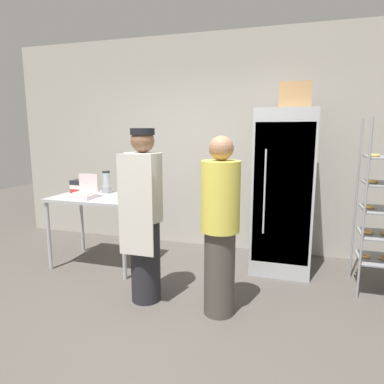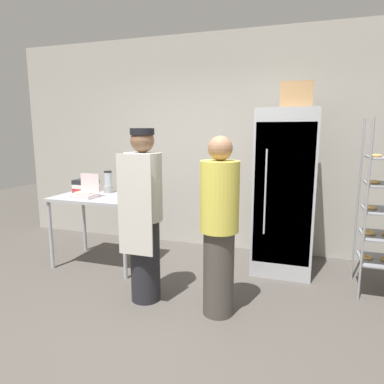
{
  "view_description": "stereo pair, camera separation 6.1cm",
  "coord_description": "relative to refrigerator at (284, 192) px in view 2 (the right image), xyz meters",
  "views": [
    {
      "loc": [
        1.01,
        -2.5,
        1.64
      ],
      "look_at": [
        0.03,
        0.71,
        1.04
      ],
      "focal_mm": 32.0,
      "sensor_mm": 36.0,
      "label": 1
    },
    {
      "loc": [
        1.07,
        -2.48,
        1.64
      ],
      "look_at": [
        0.03,
        0.71,
        1.04
      ],
      "focal_mm": 32.0,
      "sensor_mm": 36.0,
      "label": 2
    }
  ],
  "objects": [
    {
      "name": "binder_stack",
      "position": [
        -2.47,
        -0.31,
        -0.0
      ],
      "size": [
        0.29,
        0.23,
        0.16
      ],
      "color": "#B72D2D",
      "rests_on": "prep_counter"
    },
    {
      "name": "person_customer",
      "position": [
        -0.48,
        -1.22,
        -0.13
      ],
      "size": [
        0.34,
        0.34,
        1.6
      ],
      "color": "#47423D",
      "rests_on": "ground_plane"
    },
    {
      "name": "refrigerator",
      "position": [
        0.0,
        0.0,
        0.0
      ],
      "size": [
        0.67,
        0.69,
        1.88
      ],
      "color": "#ADAFB5",
      "rests_on": "ground_plane"
    },
    {
      "name": "cardboard_storage_box",
      "position": [
        0.08,
        0.02,
        1.08
      ],
      "size": [
        0.34,
        0.31,
        0.29
      ],
      "color": "#A87F51",
      "rests_on": "refrigerator"
    },
    {
      "name": "person_baker",
      "position": [
        -1.22,
        -1.18,
        -0.08
      ],
      "size": [
        0.35,
        0.37,
        1.66
      ],
      "color": "#232328",
      "rests_on": "ground_plane"
    },
    {
      "name": "donut_box",
      "position": [
        -2.24,
        -0.66,
        -0.03
      ],
      "size": [
        0.25,
        0.23,
        0.28
      ],
      "color": "silver",
      "rests_on": "prep_counter"
    },
    {
      "name": "back_wall",
      "position": [
        -0.89,
        0.65,
        0.52
      ],
      "size": [
        6.4,
        0.12,
        2.93
      ],
      "primitive_type": "cube",
      "color": "#ADA89E",
      "rests_on": "ground_plane"
    },
    {
      "name": "ground_plane",
      "position": [
        -0.89,
        -1.55,
        -0.94
      ],
      "size": [
        14.0,
        14.0,
        0.0
      ],
      "primitive_type": "plane",
      "color": "#4C4742"
    },
    {
      "name": "prep_counter",
      "position": [
        -2.14,
        -0.49,
        -0.18
      ],
      "size": [
        1.07,
        0.74,
        0.86
      ],
      "color": "#ADAFB5",
      "rests_on": "ground_plane"
    },
    {
      "name": "blender_pitcher",
      "position": [
        -2.16,
        -0.27,
        0.04
      ],
      "size": [
        0.12,
        0.12,
        0.28
      ],
      "color": "#99999E",
      "rests_on": "prep_counter"
    }
  ]
}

